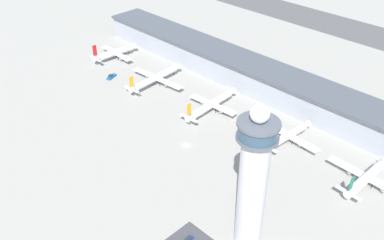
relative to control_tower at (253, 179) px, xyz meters
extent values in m
plane|color=#9E9B93|center=(-58.65, 24.96, -29.83)|extent=(1000.00, 1000.00, 0.00)
cube|color=#A3A8B2|center=(-58.65, 94.96, -22.44)|extent=(278.04, 22.00, 14.77)
cube|color=#4C515B|center=(-58.65, 94.96, -14.26)|extent=(278.04, 25.00, 1.60)
cube|color=#515154|center=(-58.65, 225.36, -29.82)|extent=(417.06, 44.00, 0.01)
cylinder|color=silver|center=(0.00, 0.00, -6.23)|extent=(10.11, 10.11, 47.19)
cylinder|color=#565B66|center=(0.00, 0.00, 17.77)|extent=(14.14, 14.14, 0.80)
cylinder|color=#334C60|center=(0.00, 0.00, 20.42)|extent=(13.01, 13.01, 4.50)
cylinder|color=#565B66|center=(0.00, 0.00, 23.17)|extent=(14.14, 14.14, 1.00)
sphere|color=white|center=(0.00, 0.00, 26.87)|extent=(6.41, 6.41, 6.41)
cylinder|color=silver|center=(-164.59, 60.53, -25.12)|extent=(5.80, 23.72, 4.57)
cone|color=silver|center=(-163.87, 74.32, -25.12)|extent=(4.78, 4.34, 4.57)
cone|color=silver|center=(-165.36, 46.05, -25.12)|extent=(4.39, 5.69, 4.11)
cube|color=silver|center=(-164.57, 61.00, -25.91)|extent=(31.48, 6.04, 0.44)
cylinder|color=#A8A8B2|center=(-171.08, 62.34, -27.30)|extent=(2.77, 5.15, 2.51)
cylinder|color=#A8A8B2|center=(-157.95, 61.65, -27.30)|extent=(2.77, 5.15, 2.51)
cube|color=red|center=(-165.41, 44.96, -19.18)|extent=(0.45, 2.81, 7.31)
cube|color=silver|center=(-165.44, 44.56, -24.66)|extent=(12.87, 2.67, 0.24)
cylinder|color=black|center=(-164.04, 71.07, -28.61)|extent=(0.28, 0.28, 2.43)
cylinder|color=black|center=(-161.42, 60.03, -28.61)|extent=(0.28, 0.28, 2.43)
cylinder|color=black|center=(-167.80, 60.37, -28.61)|extent=(0.28, 0.28, 2.43)
cylinder|color=silver|center=(-116.80, 55.95, -25.07)|extent=(6.33, 33.24, 4.02)
cone|color=silver|center=(-118.09, 74.24, -25.07)|extent=(4.26, 3.89, 4.02)
cone|color=silver|center=(-115.47, 37.07, -25.07)|extent=(3.95, 5.07, 3.62)
cube|color=silver|center=(-116.85, 56.61, -25.78)|extent=(39.96, 7.18, 0.44)
cylinder|color=#A8A8B2|center=(-125.25, 57.02, -26.99)|extent=(2.52, 4.57, 2.21)
cylinder|color=#A8A8B2|center=(-108.59, 58.20, -26.99)|extent=(2.52, 4.57, 2.21)
cube|color=orange|center=(-115.41, 36.10, -19.85)|extent=(0.50, 2.81, 6.43)
cube|color=silver|center=(-115.38, 35.71, -24.67)|extent=(11.37, 2.79, 0.24)
cylinder|color=black|center=(-117.88, 71.24, -28.45)|extent=(0.28, 0.28, 2.74)
cylinder|color=black|center=(-113.99, 56.01, -28.45)|extent=(0.28, 0.28, 2.74)
cylinder|color=black|center=(-119.60, 55.62, -28.45)|extent=(0.28, 0.28, 2.74)
cylinder|color=white|center=(-71.62, 57.55, -25.27)|extent=(6.27, 31.68, 4.14)
cone|color=white|center=(-72.82, 75.11, -25.27)|extent=(4.38, 4.00, 4.14)
cone|color=white|center=(-70.38, 39.37, -25.27)|extent=(4.05, 5.21, 3.73)
cube|color=white|center=(-71.66, 58.18, -26.00)|extent=(31.00, 6.48, 0.44)
cylinder|color=#A8A8B2|center=(-78.18, 58.74, -27.25)|extent=(2.58, 4.70, 2.28)
cylinder|color=#A8A8B2|center=(-65.28, 59.61, -27.25)|extent=(2.58, 4.70, 2.28)
cube|color=orange|center=(-70.31, 38.38, -19.89)|extent=(0.49, 2.81, 6.62)
cube|color=white|center=(-70.29, 37.98, -24.86)|extent=(11.70, 2.78, 0.24)
cylinder|color=black|center=(-72.61, 72.05, -28.58)|extent=(0.28, 0.28, 2.48)
cylinder|color=black|center=(-68.72, 57.58, -28.58)|extent=(0.28, 0.28, 2.48)
cylinder|color=black|center=(-74.50, 57.18, -28.58)|extent=(0.28, 0.28, 2.48)
cylinder|color=silver|center=(-24.75, 63.34, -25.66)|extent=(5.64, 24.56, 3.86)
cone|color=silver|center=(-23.73, 77.21, -25.66)|extent=(4.10, 3.75, 3.86)
cone|color=silver|center=(-25.83, 48.90, -25.66)|extent=(3.80, 4.87, 3.47)
cube|color=silver|center=(-24.72, 63.83, -26.33)|extent=(34.58, 6.93, 0.44)
cylinder|color=#A8A8B2|center=(-31.84, 65.36, -27.50)|extent=(2.43, 4.39, 2.12)
cylinder|color=#A8A8B2|center=(-17.45, 64.29, -27.50)|extent=(2.43, 4.39, 2.12)
cube|color=navy|center=(-25.89, 47.97, -20.64)|extent=(0.51, 2.81, 6.17)
cube|color=silver|center=(-25.92, 47.57, -25.27)|extent=(10.91, 2.79, 0.24)
cylinder|color=black|center=(-23.94, 74.28, -28.70)|extent=(0.28, 0.28, 2.24)
cylinder|color=black|center=(-22.09, 62.83, -28.70)|extent=(0.28, 0.28, 2.24)
cylinder|color=black|center=(-27.47, 63.23, -28.70)|extent=(0.28, 0.28, 2.24)
cylinder|color=silver|center=(17.64, 60.77, -25.35)|extent=(5.18, 23.72, 4.18)
cone|color=silver|center=(18.22, 74.42, -25.35)|extent=(4.34, 3.94, 4.18)
cone|color=silver|center=(17.03, 46.49, -25.35)|extent=(3.97, 5.17, 3.76)
cube|color=silver|center=(17.66, 61.24, -26.08)|extent=(38.13, 6.01, 0.44)
cylinder|color=#A8A8B2|center=(9.73, 62.58, -27.35)|extent=(2.49, 4.69, 2.30)
cube|color=#14704C|center=(16.99, 45.49, -19.91)|extent=(0.42, 2.81, 6.69)
cube|color=silver|center=(16.97, 45.09, -24.93)|extent=(11.78, 2.50, 0.24)
cylinder|color=black|center=(18.09, 71.34, -28.63)|extent=(0.28, 0.28, 2.39)
cylinder|color=black|center=(20.55, 60.32, -28.63)|extent=(0.28, 0.28, 2.39)
cylinder|color=black|center=(14.70, 60.56, -28.63)|extent=(0.28, 0.28, 2.39)
cube|color=black|center=(-143.49, 41.28, -29.77)|extent=(4.49, 6.83, 0.12)
cube|color=#195699|center=(-143.49, 41.28, -29.16)|extent=(5.00, 8.01, 1.33)
cube|color=#232D38|center=(-143.23, 40.57, -27.94)|extent=(2.90, 2.91, 1.09)
cube|color=black|center=(-48.96, 63.16, -29.77)|extent=(5.58, 4.82, 0.12)
cube|color=gold|center=(-48.96, 63.16, -29.12)|extent=(6.46, 5.48, 1.42)
cube|color=#232D38|center=(-49.48, 63.52, -27.83)|extent=(2.68, 2.70, 1.16)
cube|color=navy|center=(-15.05, -16.57, -29.39)|extent=(2.02, 4.64, 0.87)
cube|color=#232D38|center=(-15.06, -16.45, -28.60)|extent=(1.72, 2.58, 0.71)
camera|label=1|loc=(63.67, -93.05, 97.76)|focal=40.00mm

